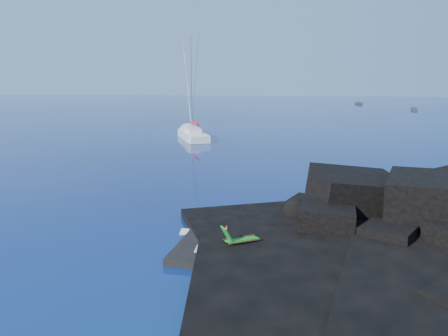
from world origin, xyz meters
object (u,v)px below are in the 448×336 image
at_px(sailboat, 193,139).
at_px(marker_cone, 227,229).
at_px(distant_boat_b, 414,110).
at_px(sunbather, 215,247).
at_px(distant_boat_a, 359,104).
at_px(deck_chair, 242,235).

height_order(sailboat, marker_cone, sailboat).
relative_size(sailboat, distant_boat_b, 3.08).
xyz_separation_m(sailboat, sunbather, (9.42, -42.14, 0.51)).
distance_m(sailboat, sunbather, 43.18).
bearing_deg(distant_boat_b, distant_boat_a, 123.67).
bearing_deg(marker_cone, sunbather, -96.64).
distance_m(distant_boat_a, distant_boat_b, 28.75).
bearing_deg(deck_chair, distant_boat_b, 39.90).
distance_m(sunbather, distant_boat_a, 137.28).
xyz_separation_m(sailboat, deck_chair, (10.67, -41.58, 0.98)).
bearing_deg(sunbather, marker_cone, 83.33).
relative_size(sunbather, distant_boat_b, 0.36).
relative_size(deck_chair, distant_boat_a, 0.38).
height_order(deck_chair, distant_boat_b, deck_chair).
distance_m(deck_chair, marker_cone, 2.08).
relative_size(marker_cone, distant_boat_a, 0.10).
bearing_deg(deck_chair, marker_cone, 88.84).
height_order(marker_cone, distant_boat_b, marker_cone).
relative_size(deck_chair, distant_boat_b, 0.39).
height_order(sunbather, distant_boat_a, sunbather).
xyz_separation_m(sunbather, distant_boat_b, (40.33, 107.11, -0.51)).
bearing_deg(deck_chair, distant_boat_a, 47.87).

